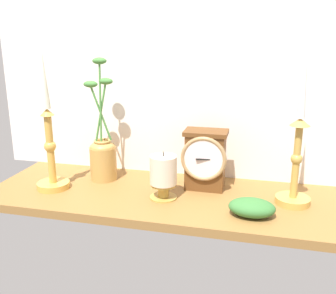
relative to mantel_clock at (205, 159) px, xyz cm
name	(u,v)px	position (x,y,z in cm)	size (l,w,h in cm)	color
ground_plane	(160,197)	(-11.76, -6.64, -10.31)	(100.00, 36.00, 2.40)	olive
back_wall	(175,73)	(-11.76, 11.86, 23.39)	(120.00, 2.00, 65.00)	white
mantel_clock	(205,159)	(0.00, 0.00, 0.00)	(13.07, 9.27, 17.55)	brown
candlestick_tall_left	(50,146)	(-43.70, -10.34, 3.80)	(9.52, 9.52, 40.12)	gold
candlestick_tall_center	(297,155)	(24.73, -4.89, 4.55)	(9.26, 9.26, 43.02)	gold
brass_vase_jar	(103,152)	(-32.07, 0.30, -0.32)	(9.27, 8.22, 37.47)	#B48945
pillar_candle_front	(163,174)	(-10.06, -9.68, -2.13)	(7.62, 7.62, 13.44)	#B18D3D
ivy_sprig	(252,207)	(14.24, -15.22, -6.84)	(11.68, 8.18, 4.55)	#367033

